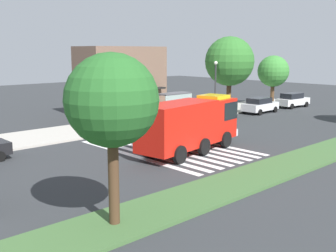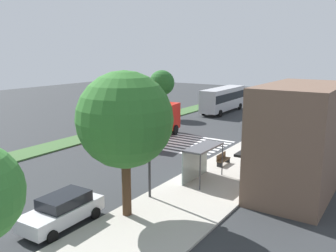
{
  "view_description": "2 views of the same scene",
  "coord_description": "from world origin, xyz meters",
  "views": [
    {
      "loc": [
        -19.16,
        -20.21,
        6.57
      ],
      "look_at": [
        1.23,
        1.57,
        1.16
      ],
      "focal_mm": 44.39,
      "sensor_mm": 36.0,
      "label": 1
    },
    {
      "loc": [
        29.83,
        19.56,
        9.02
      ],
      "look_at": [
        0.55,
        0.28,
        1.71
      ],
      "focal_mm": 38.38,
      "sensor_mm": 36.0,
      "label": 2
    }
  ],
  "objects": [
    {
      "name": "ground_plane",
      "position": [
        0.0,
        0.0,
        0.0
      ],
      "size": [
        120.0,
        120.0,
        0.0
      ],
      "primitive_type": "plane",
      "color": "#2D3033"
    },
    {
      "name": "sidewalk",
      "position": [
        0.0,
        9.32,
        0.07
      ],
      "size": [
        60.0,
        5.67,
        0.14
      ],
      "primitive_type": "cube",
      "color": "#ADA89E",
      "rests_on": "ground_plane"
    },
    {
      "name": "median_strip",
      "position": [
        0.0,
        -7.98,
        0.07
      ],
      "size": [
        60.0,
        3.0,
        0.14
      ],
      "primitive_type": "cube",
      "color": "#3D6033",
      "rests_on": "ground_plane"
    },
    {
      "name": "crosswalk",
      "position": [
        -0.11,
        0.0,
        0.01
      ],
      "size": [
        6.75,
        11.67,
        0.01
      ],
      "color": "silver",
      "rests_on": "ground_plane"
    },
    {
      "name": "fire_truck",
      "position": [
        0.34,
        -1.69,
        1.96
      ],
      "size": [
        8.8,
        3.72,
        3.54
      ],
      "rotation": [
        0.0,
        0.0,
        0.16
      ],
      "color": "red",
      "rests_on": "ground_plane"
    },
    {
      "name": "parked_car_mid",
      "position": [
        18.23,
        5.28,
        0.86
      ],
      "size": [
        4.6,
        2.21,
        1.65
      ],
      "rotation": [
        0.0,
        0.0,
        0.03
      ],
      "color": "silver",
      "rests_on": "ground_plane"
    },
    {
      "name": "parked_car_east",
      "position": [
        24.85,
        5.29,
        0.87
      ],
      "size": [
        4.6,
        2.2,
        1.7
      ],
      "rotation": [
        0.0,
        0.0,
        -0.06
      ],
      "color": "silver",
      "rests_on": "ground_plane"
    },
    {
      "name": "bus_stop_shelter",
      "position": [
        8.49,
        8.14,
        1.89
      ],
      "size": [
        3.5,
        1.4,
        2.46
      ],
      "color": "#4C4C51",
      "rests_on": "sidewalk"
    },
    {
      "name": "bench_near_shelter",
      "position": [
        4.49,
        8.11,
        0.59
      ],
      "size": [
        1.6,
        0.5,
        0.9
      ],
      "color": "#4C3823",
      "rests_on": "sidewalk"
    },
    {
      "name": "street_lamp",
      "position": [
        12.94,
        7.08,
        3.39
      ],
      "size": [
        0.36,
        0.36,
        5.43
      ],
      "color": "#2D2D30",
      "rests_on": "sidewalk"
    },
    {
      "name": "storefront_building",
      "position": [
        6.57,
        14.34,
        3.51
      ],
      "size": [
        8.79,
        5.19,
        7.02
      ],
      "color": "brown",
      "rests_on": "ground_plane"
    },
    {
      "name": "sidewalk_tree_west",
      "position": [
        15.61,
        7.48,
        5.48
      ],
      "size": [
        5.15,
        5.15,
        7.94
      ],
      "color": "#47301E",
      "rests_on": "sidewalk"
    },
    {
      "name": "sidewalk_tree_center",
      "position": [
        23.91,
        7.48,
        4.17
      ],
      "size": [
        3.71,
        3.71,
        5.92
      ],
      "color": "#513823",
      "rests_on": "sidewalk"
    },
    {
      "name": "median_tree_far_west",
      "position": [
        -10.49,
        -7.98,
        4.79
      ],
      "size": [
        3.44,
        3.44,
        6.41
      ],
      "color": "#47301E",
      "rests_on": "median_strip"
    }
  ]
}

